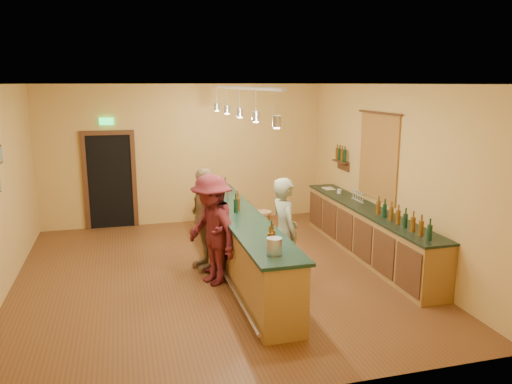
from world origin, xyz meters
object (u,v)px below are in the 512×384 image
object	(u,v)px
customer_c	(212,230)
bartender	(285,233)
bar_stool	(263,218)
back_counter	(368,232)
customer_a	(211,230)
tasting_bar	(241,239)
customer_b	(205,219)

from	to	relation	value
customer_c	bartender	bearing A→B (deg)	46.66
bar_stool	back_counter	bearing A→B (deg)	-31.45
customer_a	customer_c	distance (m)	0.07
tasting_bar	customer_c	size ratio (longest dim) A/B	2.82
tasting_bar	customer_c	world-z (taller)	customer_c
customer_a	bar_stool	world-z (taller)	customer_a
tasting_bar	customer_b	bearing A→B (deg)	146.39
customer_b	bar_stool	world-z (taller)	customer_b
bar_stool	bartender	bearing A→B (deg)	-95.72
bartender	customer_b	xyz separation A→B (m)	(-1.10, 1.09, 0.02)
bar_stool	tasting_bar	bearing A→B (deg)	-120.94
customer_a	customer_c	xyz separation A→B (m)	(0.00, -0.07, 0.02)
back_counter	customer_b	distance (m)	3.08
tasting_bar	bartender	bearing A→B (deg)	-52.62
tasting_bar	bartender	world-z (taller)	bartender
bartender	customer_c	distance (m)	1.17
tasting_bar	customer_b	world-z (taller)	customer_b
customer_a	customer_b	distance (m)	0.62
customer_a	bar_stool	size ratio (longest dim) A/B	2.44
tasting_bar	customer_a	bearing A→B (deg)	-155.23
customer_c	bar_stool	world-z (taller)	customer_c
customer_a	customer_c	size ratio (longest dim) A/B	0.98
back_counter	customer_a	bearing A→B (deg)	-171.88
customer_a	bartender	bearing A→B (deg)	68.67
tasting_bar	customer_b	distance (m)	0.72
tasting_bar	customer_a	xyz separation A→B (m)	(-0.55, -0.25, 0.28)
back_counter	tasting_bar	xyz separation A→B (m)	(-2.50, -0.18, 0.12)
back_counter	bar_stool	world-z (taller)	back_counter
customer_c	customer_b	bearing A→B (deg)	156.63
customer_a	bar_stool	xyz separation A→B (m)	(1.30, 1.50, -0.30)
customer_b	customer_c	xyz separation A→B (m)	(0.00, -0.69, 0.00)
bartender	customer_a	distance (m)	1.20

